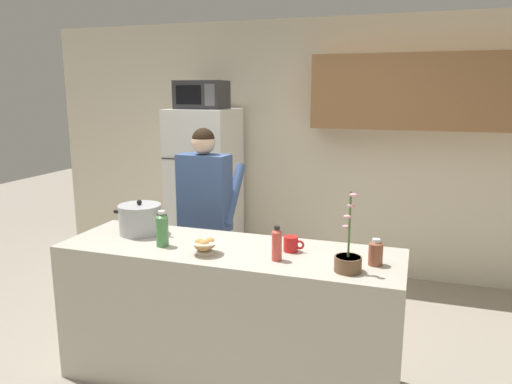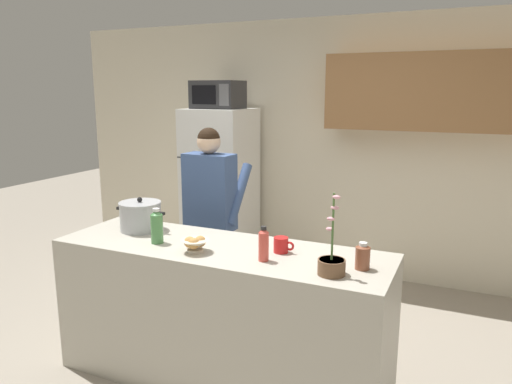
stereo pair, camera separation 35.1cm
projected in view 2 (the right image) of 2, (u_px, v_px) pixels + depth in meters
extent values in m
plane|color=#9E9384|center=(222.00, 377.00, 3.27)|extent=(14.00, 14.00, 0.00)
cube|color=beige|center=(325.00, 148.00, 5.05)|extent=(6.00, 0.12, 2.60)
cube|color=olive|center=(453.00, 92.00, 4.24)|extent=(2.21, 0.34, 0.68)
cube|color=#BCB7A8|center=(221.00, 314.00, 3.17)|extent=(2.17, 0.68, 0.92)
cube|color=white|center=(220.00, 190.00, 5.15)|extent=(0.64, 0.64, 1.71)
cube|color=#333333|center=(204.00, 159.00, 4.78)|extent=(0.63, 0.01, 0.01)
cylinder|color=#B2B2B7|center=(219.00, 207.00, 4.78)|extent=(0.02, 0.02, 0.77)
cube|color=#2D2D30|center=(218.00, 95.00, 4.93)|extent=(0.48, 0.36, 0.28)
cube|color=black|center=(204.00, 95.00, 4.79)|extent=(0.26, 0.01, 0.18)
cube|color=#59595B|center=(224.00, 95.00, 4.69)|extent=(0.11, 0.01, 0.21)
cylinder|color=#726656|center=(219.00, 275.00, 4.03)|extent=(0.11, 0.11, 0.78)
cylinder|color=#726656|center=(204.00, 272.00, 4.09)|extent=(0.11, 0.11, 0.78)
cube|color=#3F598C|center=(210.00, 192.00, 3.92)|extent=(0.41, 0.22, 0.62)
sphere|color=beige|center=(209.00, 142.00, 3.83)|extent=(0.19, 0.19, 0.19)
sphere|color=black|center=(209.00, 139.00, 3.83)|extent=(0.18, 0.18, 0.18)
cylinder|color=#3F598C|center=(239.00, 194.00, 3.94)|extent=(0.10, 0.37, 0.48)
cylinder|color=#3F598C|center=(197.00, 189.00, 4.12)|extent=(0.10, 0.37, 0.48)
cylinder|color=#ADAFB5|center=(141.00, 217.00, 3.43)|extent=(0.29, 0.29, 0.19)
cylinder|color=#ADAFB5|center=(140.00, 203.00, 3.41)|extent=(0.29, 0.29, 0.02)
sphere|color=black|center=(140.00, 200.00, 3.40)|extent=(0.04, 0.04, 0.04)
cube|color=black|center=(121.00, 208.00, 3.49)|extent=(0.06, 0.02, 0.02)
cube|color=black|center=(161.00, 213.00, 3.35)|extent=(0.06, 0.02, 0.02)
cylinder|color=red|center=(281.00, 245.00, 2.97)|extent=(0.09, 0.09, 0.10)
torus|color=red|center=(290.00, 246.00, 2.94)|extent=(0.06, 0.01, 0.06)
cylinder|color=beige|center=(195.00, 250.00, 2.98)|extent=(0.10, 0.10, 0.02)
cone|color=beige|center=(195.00, 244.00, 2.97)|extent=(0.18, 0.18, 0.06)
sphere|color=tan|center=(190.00, 242.00, 2.96)|extent=(0.07, 0.07, 0.07)
sphere|color=tan|center=(200.00, 241.00, 2.98)|extent=(0.07, 0.07, 0.07)
sphere|color=tan|center=(194.00, 244.00, 2.93)|extent=(0.07, 0.07, 0.07)
cylinder|color=brown|center=(363.00, 258.00, 2.69)|extent=(0.08, 0.08, 0.13)
cone|color=brown|center=(363.00, 246.00, 2.67)|extent=(0.08, 0.08, 0.02)
cylinder|color=white|center=(363.00, 244.00, 2.67)|extent=(0.05, 0.05, 0.02)
cylinder|color=#D84C3F|center=(264.00, 247.00, 2.81)|extent=(0.06, 0.06, 0.17)
cone|color=#D84C3F|center=(264.00, 230.00, 2.79)|extent=(0.06, 0.06, 0.03)
cylinder|color=#262626|center=(264.00, 228.00, 2.79)|extent=(0.03, 0.03, 0.02)
cylinder|color=#4C8C4C|center=(157.00, 229.00, 3.14)|extent=(0.08, 0.08, 0.19)
cone|color=#4C8C4C|center=(156.00, 212.00, 3.12)|extent=(0.08, 0.08, 0.03)
cylinder|color=white|center=(156.00, 210.00, 3.11)|extent=(0.04, 0.04, 0.02)
cylinder|color=brown|center=(331.00, 267.00, 2.61)|extent=(0.15, 0.15, 0.09)
cylinder|color=#38281E|center=(332.00, 260.00, 2.60)|extent=(0.14, 0.14, 0.01)
cylinder|color=#4C7238|center=(333.00, 227.00, 2.56)|extent=(0.01, 0.02, 0.36)
ellipsoid|color=pink|center=(330.00, 229.00, 2.59)|extent=(0.04, 0.03, 0.02)
ellipsoid|color=pink|center=(331.00, 219.00, 2.56)|extent=(0.04, 0.03, 0.02)
ellipsoid|color=pink|center=(335.00, 208.00, 2.54)|extent=(0.04, 0.03, 0.02)
ellipsoid|color=pink|center=(336.00, 197.00, 2.52)|extent=(0.04, 0.03, 0.02)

